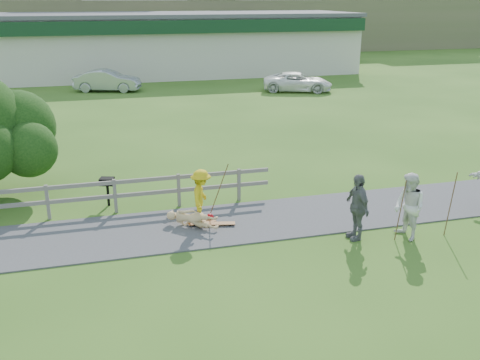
{
  "coord_description": "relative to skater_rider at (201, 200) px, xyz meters",
  "views": [
    {
      "loc": [
        -2.3,
        -12.76,
        6.46
      ],
      "look_at": [
        1.69,
        2.0,
        1.18
      ],
      "focal_mm": 40.0,
      "sensor_mm": 36.0,
      "label": 1
    }
  ],
  "objects": [
    {
      "name": "pole_spec_left",
      "position": [
        5.1,
        -2.4,
        0.07
      ],
      "size": [
        0.03,
        0.03,
        1.76
      ],
      "primitive_type": "cylinder",
      "color": "brown",
      "rests_on": "ground"
    },
    {
      "name": "helmet",
      "position": [
        0.29,
        0.22,
        -0.69
      ],
      "size": [
        0.24,
        0.24,
        0.24
      ],
      "primitive_type": "sphere",
      "color": "#A2090F",
      "rests_on": "ground"
    },
    {
      "name": "spectator_b",
      "position": [
        3.99,
        -2.0,
        0.13
      ],
      "size": [
        0.49,
        1.12,
        1.9
      ],
      "primitive_type": "imported",
      "rotation": [
        0.0,
        0.0,
        4.74
      ],
      "color": "slate",
      "rests_on": "ground"
    },
    {
      "name": "car_silver",
      "position": [
        -1.88,
        24.93,
        -0.06
      ],
      "size": [
        4.88,
        2.86,
        1.52
      ],
      "primitive_type": "imported",
      "rotation": [
        0.0,
        0.0,
        1.28
      ],
      "color": "#9FA3A6",
      "rests_on": "ground"
    },
    {
      "name": "longboard_rider",
      "position": [
        0.0,
        0.0,
        -0.77
      ],
      "size": [
        0.87,
        0.31,
        0.09
      ],
      "primitive_type": null,
      "rotation": [
        0.0,
        0.0,
        0.12
      ],
      "color": "brown",
      "rests_on": "ground"
    },
    {
      "name": "fence",
      "position": [
        -5.03,
        1.68,
        -0.09
      ],
      "size": [
        15.05,
        0.1,
        1.1
      ],
      "color": "slate",
      "rests_on": "ground"
    },
    {
      "name": "pole_spec_right",
      "position": [
        6.62,
        -2.49,
        0.13
      ],
      "size": [
        0.03,
        0.03,
        1.89
      ],
      "primitive_type": "cylinder",
      "color": "brown",
      "rests_on": "ground"
    },
    {
      "name": "longboard_fallen",
      "position": [
        0.49,
        -0.23,
        -0.76
      ],
      "size": [
        0.94,
        0.42,
        0.1
      ],
      "primitive_type": null,
      "rotation": [
        0.0,
        0.0,
        -0.22
      ],
      "color": "brown",
      "rests_on": "ground"
    },
    {
      "name": "pole_rider",
      "position": [
        0.6,
        0.4,
        0.1
      ],
      "size": [
        0.03,
        0.03,
        1.83
      ],
      "primitive_type": "cylinder",
      "color": "brown",
      "rests_on": "ground"
    },
    {
      "name": "car_white",
      "position": [
        11.21,
        21.4,
        -0.14
      ],
      "size": [
        5.33,
        3.83,
        1.35
      ],
      "primitive_type": "imported",
      "rotation": [
        0.0,
        0.0,
        1.2
      ],
      "color": "white",
      "rests_on": "ground"
    },
    {
      "name": "skater_rider",
      "position": [
        0.0,
        0.0,
        0.0
      ],
      "size": [
        0.92,
        1.19,
        1.63
      ],
      "primitive_type": "imported",
      "rotation": [
        0.0,
        0.0,
        1.24
      ],
      "color": "gold",
      "rests_on": "ground"
    },
    {
      "name": "strip_mall",
      "position": [
        3.59,
        33.32,
        1.76
      ],
      "size": [
        32.5,
        10.75,
        5.1
      ],
      "color": "beige",
      "rests_on": "ground"
    },
    {
      "name": "ground",
      "position": [
        -0.41,
        -1.62,
        -0.82
      ],
      "size": [
        260.0,
        260.0,
        0.0
      ],
      "primitive_type": "plane",
      "color": "#2F5718",
      "rests_on": "ground"
    },
    {
      "name": "skater_fallen",
      "position": [
        -0.31,
        -0.13,
        -0.52
      ],
      "size": [
        1.31,
        1.49,
        0.58
      ],
      "primitive_type": "imported",
      "rotation": [
        0.0,
        0.0,
        0.89
      ],
      "color": "tan",
      "rests_on": "ground"
    },
    {
      "name": "bbq",
      "position": [
        -2.62,
        2.35,
        -0.34
      ],
      "size": [
        0.52,
        0.45,
        0.95
      ],
      "primitive_type": null,
      "rotation": [
        0.0,
        0.0,
        -0.31
      ],
      "color": "black",
      "rests_on": "ground"
    },
    {
      "name": "path",
      "position": [
        -0.41,
        -0.12,
        -0.8
      ],
      "size": [
        34.0,
        3.0,
        0.04
      ],
      "primitive_type": "cube",
      "color": "#3D3D3F",
      "rests_on": "ground"
    },
    {
      "name": "spectator_a",
      "position": [
        5.37,
        -2.39,
        0.14
      ],
      "size": [
        0.81,
        0.99,
        1.9
      ],
      "primitive_type": "imported",
      "rotation": [
        0.0,
        0.0,
        4.81
      ],
      "color": "silver",
      "rests_on": "ground"
    }
  ]
}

